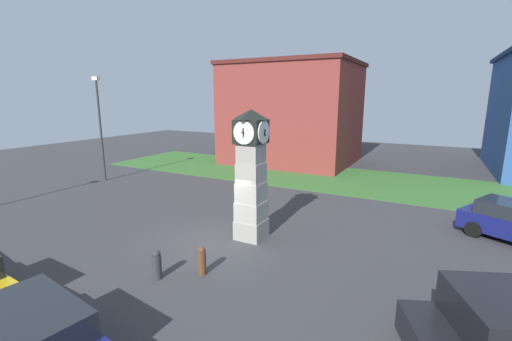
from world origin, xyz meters
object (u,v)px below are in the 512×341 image
clock_tower (251,176)px  bollard_mid_row (202,260)px  street_lamp_near_road (100,122)px  bollard_near_tower (157,264)px

clock_tower → bollard_mid_row: bearing=-89.6°
clock_tower → street_lamp_near_road: size_ratio=0.75×
bollard_mid_row → street_lamp_near_road: (-13.59, 7.08, 3.46)m
street_lamp_near_road → bollard_near_tower: bearing=-32.5°
clock_tower → street_lamp_near_road: (-13.57, 3.80, 1.36)m
clock_tower → bollard_near_tower: 4.78m
bollard_mid_row → street_lamp_near_road: bearing=152.5°
clock_tower → street_lamp_near_road: 14.16m
clock_tower → street_lamp_near_road: street_lamp_near_road is taller
bollard_near_tower → bollard_mid_row: size_ratio=1.01×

